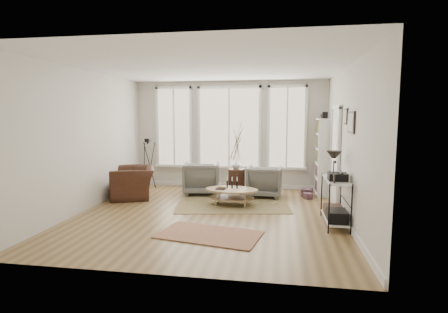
% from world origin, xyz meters
% --- Properties ---
extents(room, '(5.50, 5.54, 2.90)m').
position_xyz_m(room, '(0.02, 0.03, 1.43)').
color(room, olive).
rests_on(room, ground).
extents(bay_window, '(4.14, 0.12, 2.24)m').
position_xyz_m(bay_window, '(0.00, 2.71, 1.61)').
color(bay_window, tan).
rests_on(bay_window, ground).
extents(door, '(0.09, 1.06, 2.22)m').
position_xyz_m(door, '(2.57, 1.15, 1.12)').
color(door, silver).
rests_on(door, ground).
extents(bookcase, '(0.31, 0.85, 2.06)m').
position_xyz_m(bookcase, '(2.44, 2.23, 0.96)').
color(bookcase, white).
rests_on(bookcase, ground).
extents(low_shelf, '(0.38, 1.08, 1.30)m').
position_xyz_m(low_shelf, '(2.38, -0.30, 0.51)').
color(low_shelf, white).
rests_on(low_shelf, ground).
extents(wall_art, '(0.04, 0.88, 0.44)m').
position_xyz_m(wall_art, '(2.58, -0.27, 1.88)').
color(wall_art, black).
rests_on(wall_art, ground).
extents(rug_main, '(2.70, 2.19, 0.01)m').
position_xyz_m(rug_main, '(0.33, 0.95, 0.01)').
color(rug_main, brown).
rests_on(rug_main, ground).
extents(rug_runner, '(1.81, 1.22, 0.01)m').
position_xyz_m(rug_runner, '(0.25, -1.23, 0.01)').
color(rug_runner, brown).
rests_on(rug_runner, ground).
extents(coffee_table, '(1.21, 0.82, 0.54)m').
position_xyz_m(coffee_table, '(0.34, 0.75, 0.29)').
color(coffee_table, tan).
rests_on(coffee_table, ground).
extents(armchair_left, '(0.99, 1.01, 0.81)m').
position_xyz_m(armchair_left, '(-0.57, 1.80, 0.41)').
color(armchair_left, slate).
rests_on(armchair_left, ground).
extents(armchair_right, '(0.84, 0.87, 0.76)m').
position_xyz_m(armchair_right, '(1.02, 1.74, 0.38)').
color(armchair_right, slate).
rests_on(armchair_right, ground).
extents(side_table, '(0.42, 0.42, 1.77)m').
position_xyz_m(side_table, '(0.30, 1.94, 0.85)').
color(side_table, '#3C2117').
rests_on(side_table, ground).
extents(vase, '(0.28, 0.28, 0.23)m').
position_xyz_m(vase, '(0.29, 1.99, 0.75)').
color(vase, silver).
rests_on(vase, side_table).
extents(accent_chair, '(1.42, 1.35, 0.74)m').
position_xyz_m(accent_chair, '(-2.12, 1.14, 0.37)').
color(accent_chair, '#3C2117').
rests_on(accent_chair, ground).
extents(tripod_camera, '(0.48, 0.48, 1.36)m').
position_xyz_m(tripod_camera, '(-2.13, 2.19, 0.63)').
color(tripod_camera, black).
rests_on(tripod_camera, ground).
extents(book_stack_near, '(0.30, 0.34, 0.18)m').
position_xyz_m(book_stack_near, '(2.05, 1.95, 0.09)').
color(book_stack_near, maroon).
rests_on(book_stack_near, ground).
extents(book_stack_far, '(0.23, 0.25, 0.14)m').
position_xyz_m(book_stack_far, '(2.05, 1.66, 0.07)').
color(book_stack_far, maroon).
rests_on(book_stack_far, ground).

